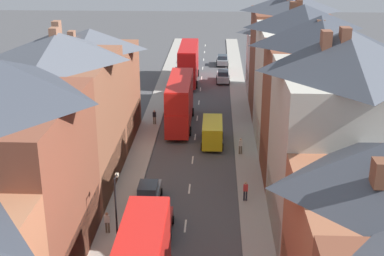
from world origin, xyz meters
TOP-DOWN VIEW (x-y plane):
  - pavement_left at (-5.10, 38.00)m, footprint 2.20×104.00m
  - pavement_right at (5.10, 38.00)m, footprint 2.20×104.00m
  - centre_line_dashes at (0.00, 36.00)m, footprint 0.14×97.80m
  - terrace_row_left at (-10.19, 13.75)m, footprint 8.00×52.72m
  - terrace_row_right at (10.19, 22.49)m, footprint 8.00×70.34m
  - double_decker_bus_mid_street at (-1.81, 39.37)m, footprint 2.74×10.80m
  - double_decker_bus_far_approaching at (-1.81, 57.62)m, footprint 2.74×10.80m
  - car_near_blue at (-1.80, 69.57)m, footprint 1.90×4.38m
  - car_near_silver at (3.10, 68.19)m, footprint 1.90×3.85m
  - car_parked_left_a at (-1.80, 16.95)m, footprint 1.90×4.16m
  - car_parked_right_a at (-3.10, 21.45)m, footprint 1.90×4.01m
  - car_mid_black at (3.10, 57.95)m, footprint 1.90×4.25m
  - car_parked_left_b at (-3.10, 58.90)m, footprint 1.90×4.00m
  - delivery_van at (1.80, 34.01)m, footprint 2.20×5.20m
  - pedestrian_mid_left at (-5.40, 16.61)m, footprint 0.36×0.22m
  - pedestrian_mid_right at (4.52, 21.89)m, footprint 0.36×0.22m
  - pedestrian_far_left at (4.51, 31.33)m, footprint 0.36×0.22m
  - pedestrian_far_right at (-4.62, 39.42)m, footprint 0.36×0.22m
  - street_lamp at (-4.25, 14.40)m, footprint 0.20×1.12m

SIDE VIEW (x-z plane):
  - centre_line_dashes at x=0.00m, z-range 0.00..0.01m
  - pavement_left at x=-5.10m, z-range 0.00..0.14m
  - pavement_right at x=5.10m, z-range 0.00..0.14m
  - car_parked_left_a at x=-1.80m, z-range 0.01..1.60m
  - car_near_blue at x=-1.80m, z-range 0.01..1.64m
  - car_near_silver at x=3.10m, z-range 0.00..1.67m
  - car_parked_right_a at x=-3.10m, z-range 0.00..1.67m
  - car_parked_left_b at x=-3.10m, z-range 0.00..1.69m
  - car_mid_black at x=3.10m, z-range 0.00..1.71m
  - pedestrian_mid_left at x=-5.40m, z-range 0.23..1.84m
  - pedestrian_mid_right at x=4.52m, z-range 0.23..1.84m
  - pedestrian_far_left at x=4.51m, z-range 0.23..1.84m
  - pedestrian_far_right at x=-4.62m, z-range 0.23..1.84m
  - delivery_van at x=1.80m, z-range 0.13..2.54m
  - double_decker_bus_mid_street at x=-1.81m, z-range 0.17..5.47m
  - double_decker_bus_far_approaching at x=-1.81m, z-range 0.17..5.47m
  - street_lamp at x=-4.25m, z-range 0.49..5.99m
  - terrace_row_left at x=-10.19m, z-range -0.58..12.93m
  - terrace_row_right at x=10.19m, z-range -1.04..13.60m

